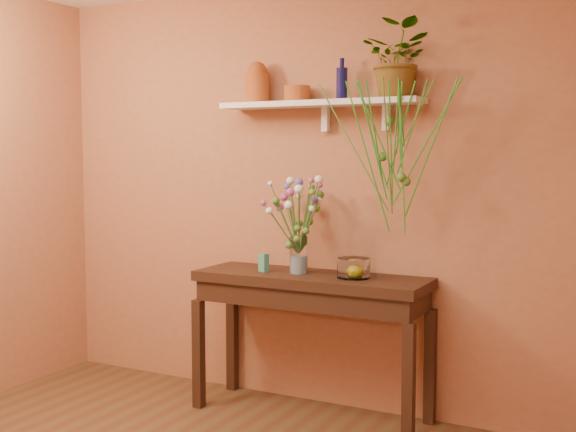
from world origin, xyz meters
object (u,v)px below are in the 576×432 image
spider_plant (399,60)px  glass_bowl (354,269)px  sideboard (311,295)px  terracotta_jug (257,83)px  bouquet (299,205)px  glass_vase (299,257)px  blue_bottle (342,83)px

spider_plant → glass_bowl: bearing=-150.9°
sideboard → glass_bowl: 0.33m
spider_plant → terracotta_jug: bearing=178.6°
terracotta_jug → spider_plant: (0.96, -0.02, 0.09)m
bouquet → spider_plant: bearing=10.3°
glass_vase → glass_bowl: bearing=-0.7°
sideboard → blue_bottle: 1.30m
sideboard → bouquet: (-0.09, 0.01, 0.55)m
sideboard → glass_vase: 0.24m
bouquet → glass_vase: bearing=-64.3°
glass_vase → glass_bowl: 0.37m
glass_vase → terracotta_jug: bearing=159.1°
sideboard → blue_bottle: blue_bottle is taller
sideboard → bouquet: size_ratio=3.01×
spider_plant → glass_vase: bearing=-168.6°
sideboard → glass_vase: bearing=177.6°
glass_vase → bouquet: bearing=115.7°
bouquet → terracotta_jug: bearing=160.3°
glass_vase → bouquet: bouquet is taller
bouquet → glass_bowl: 0.52m
glass_vase → spider_plant: bearing=11.4°
spider_plant → glass_vase: 1.32m
bouquet → glass_bowl: size_ratio=2.45×
bouquet → glass_bowl: bouquet is taller
terracotta_jug → blue_bottle: bearing=0.0°
sideboard → spider_plant: bearing=13.7°
terracotta_jug → bouquet: size_ratio=0.55×
sideboard → glass_vase: size_ratio=6.33×
sideboard → terracotta_jug: (-0.46, 0.15, 1.31)m
terracotta_jug → bouquet: bearing=-19.7°
sideboard → terracotta_jug: terracotta_jug is taller
blue_bottle → spider_plant: 0.39m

